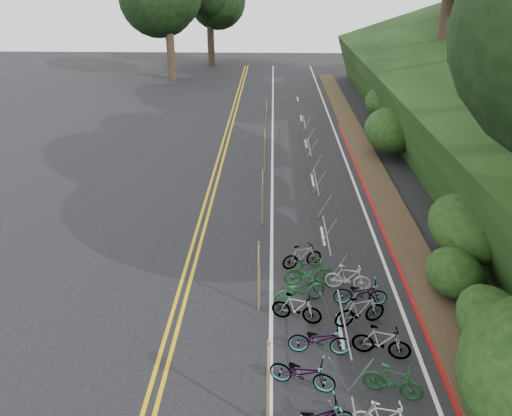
{
  "coord_description": "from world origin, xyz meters",
  "views": [
    {
      "loc": [
        0.93,
        -8.06,
        9.89
      ],
      "look_at": [
        0.35,
        9.86,
        1.3
      ],
      "focal_mm": 35.0,
      "sensor_mm": 36.0,
      "label": 1
    }
  ],
  "objects": [
    {
      "name": "red_curb",
      "position": [
        5.7,
        12.0,
        0.05
      ],
      "size": [
        0.25,
        28.0,
        0.1
      ],
      "primitive_type": "cube",
      "color": "maroon",
      "rests_on": "ground"
    },
    {
      "name": "bike_racks_rest",
      "position": [
        3.0,
        13.0,
        0.85
      ],
      "size": [
        1.14,
        23.0,
        1.17
      ],
      "color": "gray",
      "rests_on": "ground"
    },
    {
      "name": "signpost_near",
      "position": [
        0.94,
        0.42,
        1.5
      ],
      "size": [
        0.08,
        0.4,
        2.62
      ],
      "color": "brown",
      "rests_on": "ground"
    },
    {
      "name": "bike_valet",
      "position": [
        2.86,
        1.82,
        0.48
      ],
      "size": [
        3.32,
        12.38,
        1.09
      ],
      "color": "slate",
      "rests_on": "ground"
    },
    {
      "name": "embankment",
      "position": [
        12.96,
        19.04,
        2.57
      ],
      "size": [
        14.3,
        48.14,
        9.11
      ],
      "color": "black",
      "rests_on": "ground"
    },
    {
      "name": "signposts_rest",
      "position": [
        0.6,
        14.0,
        1.43
      ],
      "size": [
        0.08,
        18.4,
        2.5
      ],
      "color": "brown",
      "rests_on": "ground"
    },
    {
      "name": "road_markings",
      "position": [
        0.63,
        10.1,
        0.0
      ],
      "size": [
        7.47,
        80.0,
        0.01
      ],
      "color": "gold",
      "rests_on": "ground"
    }
  ]
}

